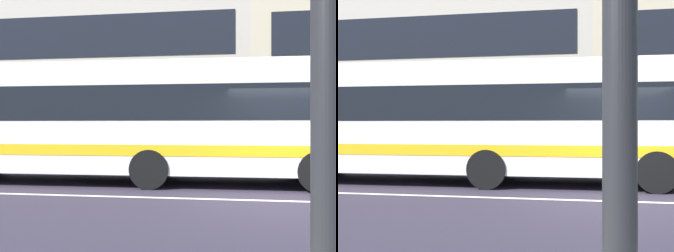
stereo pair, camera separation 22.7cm
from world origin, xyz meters
TOP-DOWN VIEW (x-y plane):
  - ground_plane at (0.00, 0.00)m, footprint 160.00×160.00m
  - lane_centre_line at (0.00, 0.00)m, footprint 60.00×0.16m
  - hedge_row_far at (-2.36, 6.06)m, footprint 12.62×1.10m
  - apartment_block_left at (-9.34, 15.24)m, footprint 18.06×9.09m
  - transit_bus at (-3.97, 2.37)m, footprint 11.68×2.80m

SIDE VIEW (x-z plane):
  - ground_plane at x=0.00m, z-range 0.00..0.00m
  - lane_centre_line at x=0.00m, z-range 0.00..0.01m
  - hedge_row_far at x=-2.36m, z-range 0.00..0.94m
  - transit_bus at x=-3.97m, z-range 0.17..3.45m
  - apartment_block_left at x=-9.34m, z-range 0.00..10.45m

